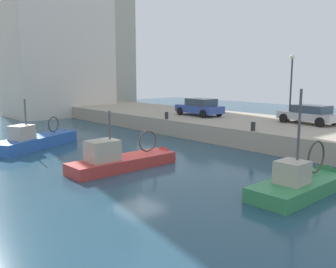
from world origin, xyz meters
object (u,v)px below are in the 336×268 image
object	(u,v)px
fishing_boat_red	(128,164)
mooring_bollard_north	(167,116)
mooring_bollard_mid	(253,126)
fishing_boat_blue	(40,145)
parked_car_silver	(310,114)
parked_car_blue	(200,107)
fishing_boat_green	(303,189)
quay_streetlamp	(291,77)

from	to	relation	value
fishing_boat_red	mooring_bollard_north	xyz separation A→B (m)	(8.23, 6.38, 1.32)
fishing_boat_red	mooring_bollard_mid	bearing A→B (deg)	-11.13
mooring_bollard_mid	fishing_boat_blue	bearing A→B (deg)	134.01
parked_car_silver	parked_car_blue	bearing A→B (deg)	102.86
parked_car_blue	mooring_bollard_north	world-z (taller)	parked_car_blue
parked_car_silver	mooring_bollard_north	bearing A→B (deg)	122.81
fishing_boat_blue	parked_car_silver	distance (m)	18.37
fishing_boat_green	fishing_boat_blue	size ratio (longest dim) A/B	0.79
parked_car_silver	quay_streetlamp	xyz separation A→B (m)	(0.04, 1.55, 2.57)
fishing_boat_blue	quay_streetlamp	bearing A→B (deg)	-30.53
quay_streetlamp	parked_car_silver	bearing A→B (deg)	-91.57
parked_car_blue	mooring_bollard_mid	world-z (taller)	parked_car_blue
fishing_boat_green	mooring_bollard_mid	distance (m)	8.28
fishing_boat_blue	quay_streetlamp	world-z (taller)	quay_streetlamp
fishing_boat_blue	quay_streetlamp	distance (m)	18.01
mooring_bollard_mid	mooring_bollard_north	xyz separation A→B (m)	(0.00, 8.00, 0.00)
parked_car_blue	quay_streetlamp	world-z (taller)	quay_streetlamp
parked_car_blue	mooring_bollard_mid	xyz separation A→B (m)	(-3.64, -7.93, -0.46)
parked_car_blue	quay_streetlamp	size ratio (longest dim) A/B	0.87
parked_car_blue	quay_streetlamp	xyz separation A→B (m)	(2.01, -7.07, 2.52)
fishing_boat_blue	fishing_boat_red	bearing A→B (deg)	-81.80
fishing_boat_green	parked_car_silver	world-z (taller)	fishing_boat_green
parked_car_blue	mooring_bollard_mid	distance (m)	8.74
fishing_boat_red	fishing_boat_green	size ratio (longest dim) A/B	1.16
fishing_boat_green	mooring_bollard_north	world-z (taller)	fishing_boat_green
fishing_boat_green	parked_car_silver	bearing A→B (deg)	26.85
fishing_boat_green	fishing_boat_blue	world-z (taller)	fishing_boat_green
fishing_boat_blue	mooring_bollard_north	distance (m)	9.66
fishing_boat_blue	parked_car_blue	bearing A→B (deg)	-7.89
mooring_bollard_mid	fishing_boat_green	bearing A→B (deg)	-130.42
mooring_bollard_north	fishing_boat_blue	bearing A→B (deg)	169.55
parked_car_silver	quay_streetlamp	bearing A→B (deg)	88.43
parked_car_silver	parked_car_blue	world-z (taller)	parked_car_blue
parked_car_silver	quay_streetlamp	size ratio (longest dim) A/B	0.88
parked_car_silver	mooring_bollard_mid	xyz separation A→B (m)	(-5.61, 0.70, -0.41)
parked_car_silver	parked_car_blue	size ratio (longest dim) A/B	1.01
fishing_boat_red	parked_car_blue	size ratio (longest dim) A/B	1.52
fishing_boat_green	quay_streetlamp	world-z (taller)	quay_streetlamp
fishing_boat_red	quay_streetlamp	distance (m)	14.56
fishing_boat_green	mooring_bollard_mid	size ratio (longest dim) A/B	10.04
fishing_boat_red	fishing_boat_green	world-z (taller)	fishing_boat_green
fishing_boat_blue	parked_car_blue	world-z (taller)	fishing_boat_blue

